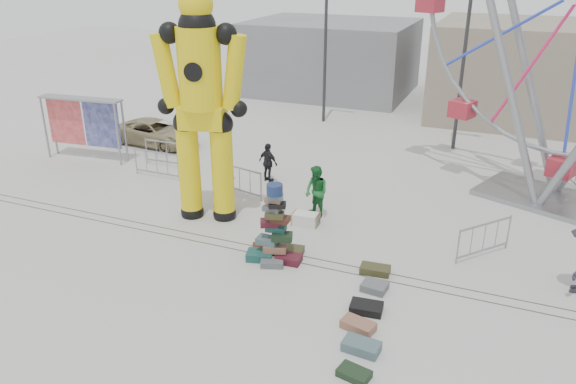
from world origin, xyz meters
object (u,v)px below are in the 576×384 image
at_px(lamp_post_right, 467,49).
at_px(banner_scaffold, 82,113).
at_px(suitcase_tower, 275,238).
at_px(steamer_trunk, 306,219).
at_px(barricade_dummy_c, 240,181).
at_px(barricade_dummy_b, 157,164).
at_px(pedestrian_green, 316,192).
at_px(pedestrian_black, 268,163).
at_px(barricade_wheel_front, 484,239).
at_px(barricade_dummy_a, 167,153).
at_px(pedestrian_red, 227,186).
at_px(parked_suv, 156,132).
at_px(crash_test_dummy, 202,101).
at_px(lamp_post_left, 327,35).

height_order(lamp_post_right, banner_scaffold, lamp_post_right).
distance_m(lamp_post_right, suitcase_tower, 13.45).
xyz_separation_m(steamer_trunk, barricade_dummy_c, (-3.16, 1.44, 0.35)).
bearing_deg(barricade_dummy_b, pedestrian_green, -7.86).
distance_m(barricade_dummy_c, pedestrian_black, 1.69).
relative_size(suitcase_tower, pedestrian_green, 1.31).
distance_m(banner_scaffold, pedestrian_black, 8.44).
bearing_deg(lamp_post_right, barricade_wheel_front, -78.62).
relative_size(steamer_trunk, barricade_dummy_a, 0.43).
bearing_deg(barricade_dummy_c, barricade_dummy_b, -172.01).
height_order(pedestrian_red, pedestrian_black, pedestrian_black).
bearing_deg(lamp_post_right, pedestrian_red, -124.56).
distance_m(barricade_dummy_a, pedestrian_red, 5.03).
bearing_deg(parked_suv, steamer_trunk, -113.36).
bearing_deg(pedestrian_green, barricade_dummy_a, -166.55).
bearing_deg(crash_test_dummy, lamp_post_right, 43.31).
height_order(barricade_wheel_front, pedestrian_green, pedestrian_green).
relative_size(banner_scaffold, barricade_wheel_front, 1.89).
bearing_deg(barricade_dummy_a, lamp_post_left, 64.26).
bearing_deg(suitcase_tower, lamp_post_left, 92.12).
xyz_separation_m(banner_scaffold, pedestrian_black, (8.32, 0.63, -1.26)).
bearing_deg(pedestrian_red, suitcase_tower, -84.96).
bearing_deg(pedestrian_black, barricade_dummy_b, 35.07).
height_order(lamp_post_right, suitcase_tower, lamp_post_right).
height_order(steamer_trunk, barricade_dummy_b, barricade_dummy_b).
distance_m(barricade_dummy_b, parked_suv, 4.29).
bearing_deg(banner_scaffold, pedestrian_black, -1.50).
relative_size(banner_scaffold, parked_suv, 0.91).
height_order(crash_test_dummy, banner_scaffold, crash_test_dummy).
relative_size(steamer_trunk, barricade_dummy_c, 0.43).
bearing_deg(lamp_post_left, suitcase_tower, -76.70).
relative_size(lamp_post_left, banner_scaffold, 2.11).
bearing_deg(barricade_dummy_a, barricade_wheel_front, -15.15).
relative_size(barricade_dummy_c, pedestrian_black, 1.29).
bearing_deg(barricade_dummy_c, lamp_post_left, 104.51).
bearing_deg(barricade_dummy_a, barricade_dummy_c, -22.75).
bearing_deg(barricade_dummy_a, barricade_dummy_b, -76.44).
bearing_deg(barricade_dummy_c, barricade_dummy_a, 172.37).
xyz_separation_m(steamer_trunk, pedestrian_black, (-2.73, 3.05, 0.57)).
relative_size(banner_scaffold, pedestrian_red, 2.46).
height_order(pedestrian_black, parked_suv, pedestrian_black).
relative_size(suitcase_tower, barricade_dummy_b, 1.17).
distance_m(lamp_post_right, barricade_dummy_b, 13.96).
distance_m(crash_test_dummy, banner_scaffold, 8.60).
height_order(barricade_dummy_a, pedestrian_black, pedestrian_black).
xyz_separation_m(banner_scaffold, steamer_trunk, (11.05, -2.42, -1.83)).
distance_m(lamp_post_left, parked_suv, 9.85).
distance_m(lamp_post_left, barricade_dummy_a, 10.57).
distance_m(lamp_post_right, barricade_dummy_a, 13.55).
xyz_separation_m(lamp_post_right, parked_suv, (-13.03, -4.74, -3.90)).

